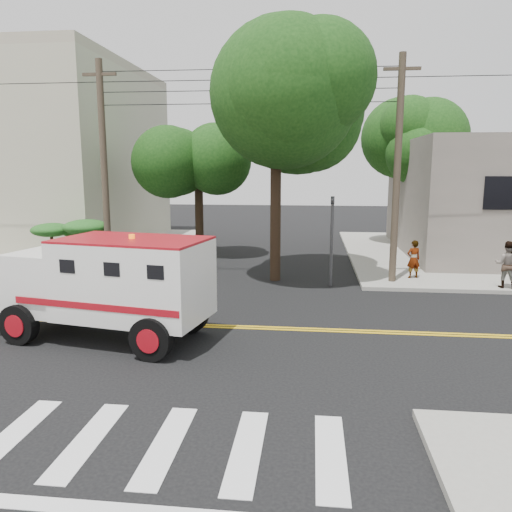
# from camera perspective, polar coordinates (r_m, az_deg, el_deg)

# --- Properties ---
(ground) EXTENTS (100.00, 100.00, 0.00)m
(ground) POSITION_cam_1_polar(r_m,az_deg,el_deg) (15.20, -5.38, -7.98)
(ground) COLOR black
(ground) RESTS_ON ground
(sidewalk_ne) EXTENTS (17.00, 17.00, 0.15)m
(sidewalk_ne) POSITION_cam_1_polar(r_m,az_deg,el_deg) (29.91, 26.87, 0.06)
(sidewalk_ne) COLOR gray
(sidewalk_ne) RESTS_ON ground
(sidewalk_nw) EXTENTS (17.00, 17.00, 0.15)m
(sidewalk_nw) POSITION_cam_1_polar(r_m,az_deg,el_deg) (32.53, -24.15, 0.99)
(sidewalk_nw) COLOR gray
(sidewalk_nw) RESTS_ON ground
(building_left) EXTENTS (16.00, 14.00, 10.00)m
(building_left) POSITION_cam_1_polar(r_m,az_deg,el_deg) (34.53, -26.39, 9.76)
(building_left) COLOR #B7B396
(building_left) RESTS_ON sidewalk_nw
(utility_pole_left) EXTENTS (0.28, 0.28, 9.00)m
(utility_pole_left) POSITION_cam_1_polar(r_m,az_deg,el_deg) (21.91, -16.93, 9.11)
(utility_pole_left) COLOR #382D23
(utility_pole_left) RESTS_ON ground
(utility_pole_right) EXTENTS (0.28, 0.28, 9.00)m
(utility_pole_right) POSITION_cam_1_polar(r_m,az_deg,el_deg) (20.60, 15.82, 9.13)
(utility_pole_right) COLOR #382D23
(utility_pole_right) RESTS_ON ground
(tree_main) EXTENTS (6.08, 5.70, 9.85)m
(tree_main) POSITION_cam_1_polar(r_m,az_deg,el_deg) (20.53, 3.54, 17.04)
(tree_main) COLOR black
(tree_main) RESTS_ON ground
(tree_left) EXTENTS (4.48, 4.20, 7.70)m
(tree_left) POSITION_cam_1_polar(r_m,az_deg,el_deg) (26.56, -6.07, 12.22)
(tree_left) COLOR black
(tree_left) RESTS_ON ground
(tree_right) EXTENTS (4.80, 4.50, 8.20)m
(tree_right) POSITION_cam_1_polar(r_m,az_deg,el_deg) (30.50, 17.88, 12.19)
(tree_right) COLOR black
(tree_right) RESTS_ON ground
(traffic_signal) EXTENTS (0.15, 0.18, 3.60)m
(traffic_signal) POSITION_cam_1_polar(r_m,az_deg,el_deg) (19.91, 8.66, 2.81)
(traffic_signal) COLOR #3F3F42
(traffic_signal) RESTS_ON ground
(accessibility_sign) EXTENTS (0.45, 0.10, 2.02)m
(accessibility_sign) POSITION_cam_1_polar(r_m,az_deg,el_deg) (22.55, -17.76, 1.08)
(accessibility_sign) COLOR #3F3F42
(accessibility_sign) RESTS_ON ground
(palm_planter) EXTENTS (3.52, 2.63, 2.36)m
(palm_planter) POSITION_cam_1_polar(r_m,az_deg,el_deg) (23.45, -20.11, 1.96)
(palm_planter) COLOR #1E3314
(palm_planter) RESTS_ON sidewalk_nw
(armored_truck) EXTENTS (6.56, 3.44, 2.84)m
(armored_truck) POSITION_cam_1_polar(r_m,az_deg,el_deg) (14.25, -16.59, -2.82)
(armored_truck) COLOR silver
(armored_truck) RESTS_ON ground
(pedestrian_a) EXTENTS (0.67, 0.53, 1.59)m
(pedestrian_a) POSITION_cam_1_polar(r_m,az_deg,el_deg) (21.77, 17.56, -0.34)
(pedestrian_a) COLOR gray
(pedestrian_a) RESTS_ON sidewalk_ne
(pedestrian_b) EXTENTS (1.09, 1.00, 1.81)m
(pedestrian_b) POSITION_cam_1_polar(r_m,az_deg,el_deg) (21.31, 26.75, -0.88)
(pedestrian_b) COLOR gray
(pedestrian_b) RESTS_ON sidewalk_ne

